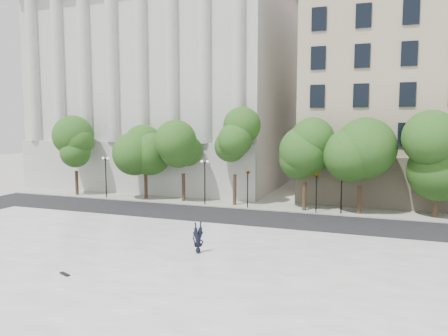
{
  "coord_description": "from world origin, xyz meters",
  "views": [
    {
      "loc": [
        9.91,
        -16.93,
        8.27
      ],
      "look_at": [
        0.21,
        10.0,
        5.23
      ],
      "focal_mm": 35.0,
      "sensor_mm": 36.0,
      "label": 1
    }
  ],
  "objects_px": {
    "person_lying": "(198,249)",
    "skateboard": "(65,274)",
    "traffic_light_east": "(317,172)",
    "traffic_light_west": "(248,171)"
  },
  "relations": [
    {
      "from": "person_lying",
      "to": "skateboard",
      "type": "relative_size",
      "value": 2.55
    },
    {
      "from": "traffic_light_east",
      "to": "person_lying",
      "type": "height_order",
      "value": "traffic_light_east"
    },
    {
      "from": "person_lying",
      "to": "skateboard",
      "type": "xyz_separation_m",
      "value": [
        -4.97,
        -5.78,
        -0.22
      ]
    },
    {
      "from": "traffic_light_west",
      "to": "person_lying",
      "type": "bearing_deg",
      "value": -83.94
    },
    {
      "from": "traffic_light_east",
      "to": "skateboard",
      "type": "height_order",
      "value": "traffic_light_east"
    },
    {
      "from": "traffic_light_east",
      "to": "person_lying",
      "type": "xyz_separation_m",
      "value": [
        -4.77,
        -15.83,
        -3.05
      ]
    },
    {
      "from": "traffic_light_west",
      "to": "traffic_light_east",
      "type": "bearing_deg",
      "value": -0.0
    },
    {
      "from": "traffic_light_west",
      "to": "skateboard",
      "type": "height_order",
      "value": "traffic_light_west"
    },
    {
      "from": "traffic_light_east",
      "to": "skateboard",
      "type": "xyz_separation_m",
      "value": [
        -9.74,
        -21.61,
        -3.27
      ]
    },
    {
      "from": "traffic_light_east",
      "to": "traffic_light_west",
      "type": "bearing_deg",
      "value": 180.0
    }
  ]
}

